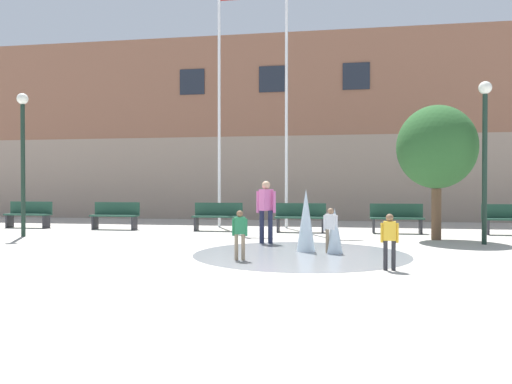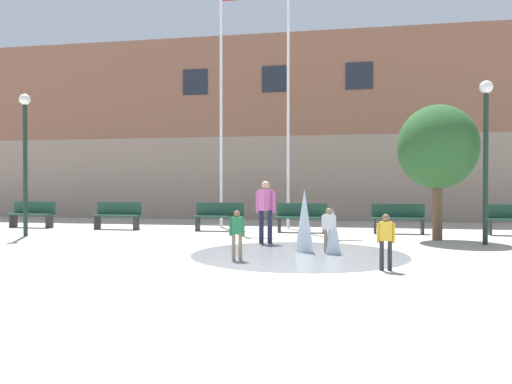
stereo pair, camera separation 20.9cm
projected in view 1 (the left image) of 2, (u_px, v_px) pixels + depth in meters
The scene contains 18 objects.
ground_plane at pixel (123, 298), 6.53m from camera, with size 100.00×100.00×0.00m, color #B2ADA3.
library_building at pixel (280, 134), 24.09m from camera, with size 36.00×6.05×7.94m.
splash_fountain at pixel (314, 233), 10.95m from camera, with size 4.62×4.62×1.40m.
park_bench_far_left at pixel (29, 214), 17.38m from camera, with size 1.60×0.44×0.91m.
park_bench_left_of_flagpoles at pixel (115, 215), 16.71m from camera, with size 1.60×0.44×0.91m.
park_bench_under_left_flagpole at pixel (218, 216), 16.19m from camera, with size 1.60×0.44×0.91m.
park_bench_center at pixel (300, 217), 15.75m from camera, with size 1.60×0.44×0.91m.
park_bench_near_trashcan at pixel (397, 218), 15.36m from camera, with size 1.60×0.44×0.91m.
park_bench_far_right at pixel (511, 219), 14.89m from camera, with size 1.60×0.44×0.91m.
child_in_fountain at pixel (330, 227), 10.85m from camera, with size 0.31×0.21×0.99m.
child_running at pixel (240, 231), 9.81m from camera, with size 0.31×0.20×0.99m.
adult_near_bench at pixel (266, 207), 12.66m from camera, with size 0.50×0.39×1.59m.
child_with_pink_shirt at pixel (390, 237), 8.66m from camera, with size 0.31×0.14×0.99m.
flagpole_left at pixel (220, 95), 17.55m from camera, with size 0.80×0.10×8.81m.
flagpole_right at pixel (287, 87), 17.16m from camera, with size 0.80×0.10×9.20m.
lamp_post_left_lane at pixel (23, 144), 14.36m from camera, with size 0.32×0.32×4.13m.
lamp_post_right_lane at pixel (485, 139), 12.44m from camera, with size 0.32×0.32×4.08m.
street_tree_near_building at pixel (437, 148), 13.48m from camera, with size 2.12×2.12×3.65m.
Camera 1 is at (2.78, -6.13, 1.48)m, focal length 35.00 mm.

